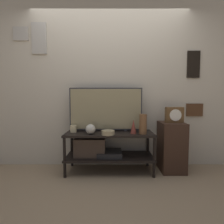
{
  "coord_description": "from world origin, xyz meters",
  "views": [
    {
      "loc": [
        0.04,
        -2.28,
        1.1
      ],
      "look_at": [
        0.04,
        0.29,
        0.9
      ],
      "focal_mm": 28.0,
      "sensor_mm": 36.0,
      "label": 1
    }
  ],
  "objects_px": {
    "television": "(105,109)",
    "vase_slim_bronze": "(133,127)",
    "vase_round_glass": "(90,129)",
    "mantel_clock": "(174,115)",
    "candle_jar": "(73,129)",
    "vase_wide_bowl": "(108,133)",
    "vase_tall_ceramic": "(143,124)"
  },
  "relations": [
    {
      "from": "television",
      "to": "vase_slim_bronze",
      "type": "distance_m",
      "value": 0.51
    },
    {
      "from": "vase_wide_bowl",
      "to": "mantel_clock",
      "type": "height_order",
      "value": "mantel_clock"
    },
    {
      "from": "vase_slim_bronze",
      "to": "candle_jar",
      "type": "bearing_deg",
      "value": 173.46
    },
    {
      "from": "television",
      "to": "vase_tall_ceramic",
      "type": "relative_size",
      "value": 3.91
    },
    {
      "from": "vase_round_glass",
      "to": "vase_wide_bowl",
      "type": "height_order",
      "value": "vase_round_glass"
    },
    {
      "from": "candle_jar",
      "to": "vase_slim_bronze",
      "type": "bearing_deg",
      "value": -6.54
    },
    {
      "from": "candle_jar",
      "to": "vase_tall_ceramic",
      "type": "bearing_deg",
      "value": -7.28
    },
    {
      "from": "vase_tall_ceramic",
      "to": "candle_jar",
      "type": "bearing_deg",
      "value": 172.72
    },
    {
      "from": "vase_wide_bowl",
      "to": "television",
      "type": "bearing_deg",
      "value": 98.23
    },
    {
      "from": "vase_round_glass",
      "to": "vase_slim_bronze",
      "type": "bearing_deg",
      "value": 2.79
    },
    {
      "from": "vase_round_glass",
      "to": "mantel_clock",
      "type": "bearing_deg",
      "value": 6.25
    },
    {
      "from": "television",
      "to": "vase_tall_ceramic",
      "type": "height_order",
      "value": "television"
    },
    {
      "from": "vase_wide_bowl",
      "to": "vase_tall_ceramic",
      "type": "relative_size",
      "value": 0.66
    },
    {
      "from": "television",
      "to": "mantel_clock",
      "type": "xyz_separation_m",
      "value": [
        1.03,
        -0.09,
        -0.08
      ]
    },
    {
      "from": "vase_slim_bronze",
      "to": "vase_wide_bowl",
      "type": "bearing_deg",
      "value": -167.47
    },
    {
      "from": "mantel_clock",
      "to": "candle_jar",
      "type": "bearing_deg",
      "value": -179.87
    },
    {
      "from": "vase_wide_bowl",
      "to": "vase_round_glass",
      "type": "bearing_deg",
      "value": 168.49
    },
    {
      "from": "mantel_clock",
      "to": "vase_tall_ceramic",
      "type": "bearing_deg",
      "value": -164.68
    },
    {
      "from": "candle_jar",
      "to": "mantel_clock",
      "type": "bearing_deg",
      "value": 0.13
    },
    {
      "from": "vase_wide_bowl",
      "to": "candle_jar",
      "type": "bearing_deg",
      "value": 160.78
    },
    {
      "from": "vase_wide_bowl",
      "to": "vase_tall_ceramic",
      "type": "xyz_separation_m",
      "value": [
        0.5,
        0.05,
        0.11
      ]
    },
    {
      "from": "vase_round_glass",
      "to": "candle_jar",
      "type": "height_order",
      "value": "vase_round_glass"
    },
    {
      "from": "television",
      "to": "vase_wide_bowl",
      "type": "xyz_separation_m",
      "value": [
        0.04,
        -0.27,
        -0.31
      ]
    },
    {
      "from": "vase_slim_bronze",
      "to": "vase_tall_ceramic",
      "type": "relative_size",
      "value": 0.71
    },
    {
      "from": "vase_round_glass",
      "to": "vase_wide_bowl",
      "type": "relative_size",
      "value": 0.75
    },
    {
      "from": "vase_round_glass",
      "to": "mantel_clock",
      "type": "xyz_separation_m",
      "value": [
        1.24,
        0.14,
        0.19
      ]
    },
    {
      "from": "vase_slim_bronze",
      "to": "candle_jar",
      "type": "xyz_separation_m",
      "value": [
        -0.89,
        0.1,
        -0.05
      ]
    },
    {
      "from": "vase_wide_bowl",
      "to": "candle_jar",
      "type": "height_order",
      "value": "candle_jar"
    },
    {
      "from": "vase_round_glass",
      "to": "candle_jar",
      "type": "relative_size",
      "value": 1.34
    },
    {
      "from": "vase_tall_ceramic",
      "to": "mantel_clock",
      "type": "xyz_separation_m",
      "value": [
        0.49,
        0.13,
        0.12
      ]
    },
    {
      "from": "vase_wide_bowl",
      "to": "candle_jar",
      "type": "xyz_separation_m",
      "value": [
        -0.53,
        0.18,
        0.02
      ]
    },
    {
      "from": "television",
      "to": "vase_tall_ceramic",
      "type": "xyz_separation_m",
      "value": [
        0.54,
        -0.22,
        -0.2
      ]
    }
  ]
}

